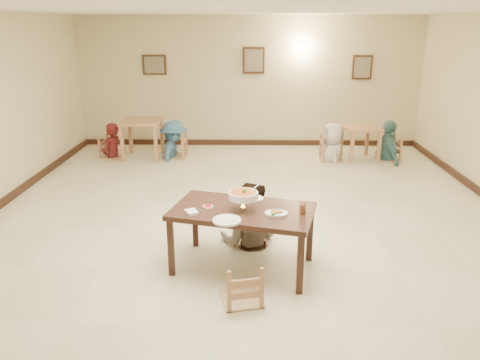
{
  "coord_description": "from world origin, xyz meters",
  "views": [
    {
      "loc": [
        -0.01,
        -6.11,
        2.79
      ],
      "look_at": [
        -0.12,
        -0.3,
        0.85
      ],
      "focal_mm": 35.0,
      "sensor_mm": 36.0,
      "label": 1
    }
  ],
  "objects_px": {
    "drink_glass": "(303,208)",
    "bg_diner_a": "(110,123)",
    "curry_warmer": "(243,195)",
    "bg_chair_rr": "(389,138)",
    "main_diner": "(250,183)",
    "bg_chair_rl": "(333,136)",
    "bg_table_left": "(142,126)",
    "bg_diner_d": "(391,120)",
    "chair_far": "(250,206)",
    "bg_diner_c": "(334,123)",
    "main_table": "(243,215)",
    "bg_diner_b": "(173,120)",
    "bg_chair_ll": "(111,138)",
    "chair_near": "(242,264)",
    "bg_chair_lr": "(173,134)",
    "bg_table_right": "(361,133)"
  },
  "relations": [
    {
      "from": "chair_near",
      "to": "main_diner",
      "type": "xyz_separation_m",
      "value": [
        0.08,
        1.41,
        0.41
      ]
    },
    {
      "from": "main_diner",
      "to": "bg_diner_d",
      "type": "height_order",
      "value": "bg_diner_d"
    },
    {
      "from": "chair_near",
      "to": "main_table",
      "type": "bearing_deg",
      "value": -102.81
    },
    {
      "from": "main_table",
      "to": "chair_near",
      "type": "relative_size",
      "value": 2.04
    },
    {
      "from": "bg_chair_rr",
      "to": "bg_diner_c",
      "type": "relative_size",
      "value": 0.61
    },
    {
      "from": "main_diner",
      "to": "chair_far",
      "type": "bearing_deg",
      "value": -85.19
    },
    {
      "from": "bg_table_right",
      "to": "bg_diner_b",
      "type": "xyz_separation_m",
      "value": [
        -4.03,
        0.08,
        0.24
      ]
    },
    {
      "from": "curry_warmer",
      "to": "bg_chair_ll",
      "type": "height_order",
      "value": "curry_warmer"
    },
    {
      "from": "chair_far",
      "to": "bg_diner_a",
      "type": "distance_m",
      "value": 5.05
    },
    {
      "from": "main_table",
      "to": "main_diner",
      "type": "xyz_separation_m",
      "value": [
        0.08,
        0.69,
        0.17
      ]
    },
    {
      "from": "bg_chair_ll",
      "to": "bg_diner_d",
      "type": "relative_size",
      "value": 0.53
    },
    {
      "from": "bg_chair_lr",
      "to": "bg_diner_b",
      "type": "height_order",
      "value": "bg_diner_b"
    },
    {
      "from": "bg_table_left",
      "to": "bg_diner_c",
      "type": "xyz_separation_m",
      "value": [
        4.11,
        -0.13,
        0.11
      ]
    },
    {
      "from": "chair_near",
      "to": "bg_chair_lr",
      "type": "relative_size",
      "value": 0.82
    },
    {
      "from": "main_table",
      "to": "bg_diner_b",
      "type": "xyz_separation_m",
      "value": [
        -1.57,
        4.88,
        0.15
      ]
    },
    {
      "from": "bg_diner_c",
      "to": "bg_chair_lr",
      "type": "bearing_deg",
      "value": -97.08
    },
    {
      "from": "drink_glass",
      "to": "bg_diner_d",
      "type": "relative_size",
      "value": 0.09
    },
    {
      "from": "main_table",
      "to": "drink_glass",
      "type": "bearing_deg",
      "value": 4.25
    },
    {
      "from": "chair_near",
      "to": "bg_chair_ll",
      "type": "height_order",
      "value": "bg_chair_ll"
    },
    {
      "from": "curry_warmer",
      "to": "bg_chair_rr",
      "type": "xyz_separation_m",
      "value": [
        3.05,
        4.81,
        -0.45
      ]
    },
    {
      "from": "bg_diner_d",
      "to": "bg_chair_lr",
      "type": "bearing_deg",
      "value": 79.68
    },
    {
      "from": "main_table",
      "to": "chair_near",
      "type": "bearing_deg",
      "value": -75.5
    },
    {
      "from": "main_table",
      "to": "curry_warmer",
      "type": "xyz_separation_m",
      "value": [
        0.01,
        -0.04,
        0.26
      ]
    },
    {
      "from": "bg_chair_rl",
      "to": "chair_near",
      "type": "bearing_deg",
      "value": 163.45
    },
    {
      "from": "bg_chair_rr",
      "to": "bg_diner_d",
      "type": "xyz_separation_m",
      "value": [
        0.0,
        0.0,
        0.38
      ]
    },
    {
      "from": "bg_table_left",
      "to": "bg_table_right",
      "type": "bearing_deg",
      "value": -0.79
    },
    {
      "from": "curry_warmer",
      "to": "bg_chair_ll",
      "type": "bearing_deg",
      "value": 121.07
    },
    {
      "from": "chair_far",
      "to": "bg_table_right",
      "type": "relative_size",
      "value": 1.17
    },
    {
      "from": "bg_table_right",
      "to": "bg_table_left",
      "type": "bearing_deg",
      "value": 179.21
    },
    {
      "from": "bg_chair_rl",
      "to": "bg_diner_c",
      "type": "bearing_deg",
      "value": 0.0
    },
    {
      "from": "main_diner",
      "to": "chair_near",
      "type": "bearing_deg",
      "value": 94.66
    },
    {
      "from": "bg_chair_rr",
      "to": "bg_diner_a",
      "type": "relative_size",
      "value": 0.64
    },
    {
      "from": "main_diner",
      "to": "bg_chair_rl",
      "type": "distance_m",
      "value": 4.45
    },
    {
      "from": "main_table",
      "to": "bg_diner_c",
      "type": "xyz_separation_m",
      "value": [
        1.86,
        4.74,
        0.13
      ]
    },
    {
      "from": "bg_table_left",
      "to": "bg_chair_rr",
      "type": "relative_size",
      "value": 0.85
    },
    {
      "from": "drink_glass",
      "to": "bg_diner_a",
      "type": "distance_m",
      "value": 6.12
    },
    {
      "from": "chair_near",
      "to": "bg_chair_lr",
      "type": "distance_m",
      "value": 5.82
    },
    {
      "from": "drink_glass",
      "to": "bg_diner_b",
      "type": "distance_m",
      "value": 5.49
    },
    {
      "from": "bg_table_right",
      "to": "bg_diner_a",
      "type": "height_order",
      "value": "bg_diner_a"
    },
    {
      "from": "chair_near",
      "to": "bg_diner_b",
      "type": "bearing_deg",
      "value": -87.29
    },
    {
      "from": "chair_far",
      "to": "bg_diner_c",
      "type": "distance_m",
      "value": 4.36
    },
    {
      "from": "bg_chair_rr",
      "to": "bg_diner_b",
      "type": "xyz_separation_m",
      "value": [
        -4.63,
        0.11,
        0.33
      ]
    },
    {
      "from": "bg_chair_lr",
      "to": "bg_diner_c",
      "type": "bearing_deg",
      "value": 91.03
    },
    {
      "from": "chair_near",
      "to": "curry_warmer",
      "type": "xyz_separation_m",
      "value": [
        0.0,
        0.68,
        0.5
      ]
    },
    {
      "from": "chair_far",
      "to": "drink_glass",
      "type": "relative_size",
      "value": 6.57
    },
    {
      "from": "chair_far",
      "to": "bg_diner_a",
      "type": "relative_size",
      "value": 0.64
    },
    {
      "from": "bg_table_left",
      "to": "bg_diner_d",
      "type": "distance_m",
      "value": 5.31
    },
    {
      "from": "drink_glass",
      "to": "bg_diner_b",
      "type": "bearing_deg",
      "value": 114.21
    },
    {
      "from": "drink_glass",
      "to": "bg_chair_lr",
      "type": "xyz_separation_m",
      "value": [
        -2.25,
        5.0,
        -0.29
      ]
    },
    {
      "from": "bg_table_right",
      "to": "bg_chair_lr",
      "type": "bearing_deg",
      "value": 178.92
    }
  ]
}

